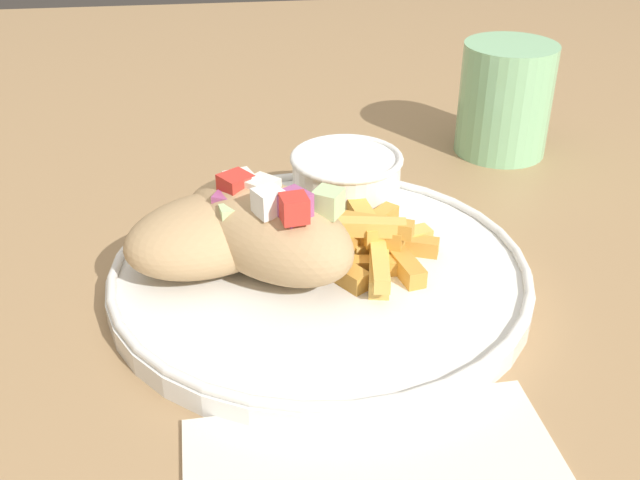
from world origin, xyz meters
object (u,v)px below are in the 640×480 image
object	(u,v)px
pita_sandwich_near	(268,229)
fries_pile	(361,243)
plate	(320,273)
sauce_ramekin	(346,178)
water_glass	(504,104)
pita_sandwich_far	(214,233)

from	to	relation	value
pita_sandwich_near	fries_pile	distance (m)	0.06
plate	fries_pile	size ratio (longest dim) A/B	2.43
fries_pile	sauce_ramekin	size ratio (longest dim) A/B	1.36
plate	water_glass	world-z (taller)	water_glass
pita_sandwich_near	pita_sandwich_far	size ratio (longest dim) A/B	1.08
pita_sandwich_near	pita_sandwich_far	xyz separation A→B (m)	(-0.03, 0.01, -0.00)
water_glass	sauce_ramekin	bearing A→B (deg)	-144.06
sauce_ramekin	fries_pile	bearing A→B (deg)	-91.12
pita_sandwich_far	fries_pile	xyz separation A→B (m)	(0.09, -0.00, -0.01)
water_glass	plate	bearing A→B (deg)	-133.95
plate	fries_pile	distance (m)	0.03
plate	fries_pile	xyz separation A→B (m)	(0.03, 0.01, 0.02)
plate	sauce_ramekin	size ratio (longest dim) A/B	3.32
plate	water_glass	distance (m)	0.27
pita_sandwich_near	plate	bearing A→B (deg)	42.71
pita_sandwich_near	fries_pile	world-z (taller)	pita_sandwich_near
pita_sandwich_near	sauce_ramekin	xyz separation A→B (m)	(0.06, 0.07, -0.01)
plate	water_glass	bearing A→B (deg)	46.05
plate	pita_sandwich_far	xyz separation A→B (m)	(-0.07, 0.01, 0.03)
plate	water_glass	xyz separation A→B (m)	(0.19, 0.19, 0.03)
fries_pile	water_glass	bearing A→B (deg)	49.45
fries_pile	water_glass	xyz separation A→B (m)	(0.16, 0.18, 0.02)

